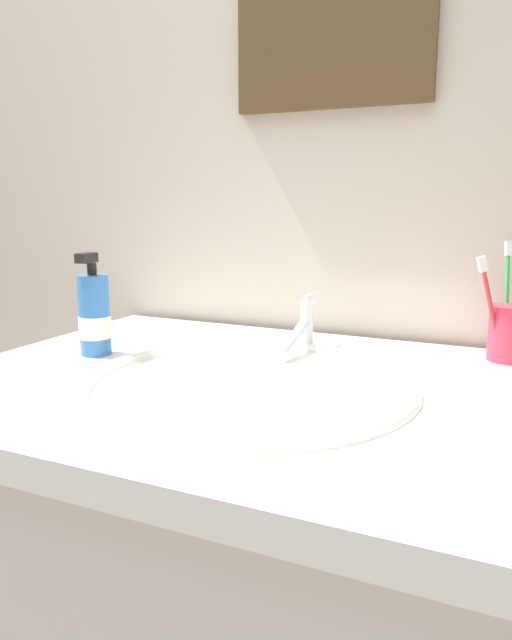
{
  "coord_description": "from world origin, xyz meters",
  "views": [
    {
      "loc": [
        0.35,
        -0.76,
        1.17
      ],
      "look_at": [
        0.01,
        -0.0,
        1.01
      ],
      "focal_mm": 32.93,
      "sensor_mm": 36.0,
      "label": 1
    }
  ],
  "objects_px": {
    "toothbrush_green": "(507,291)",
    "soap_dispenser": "(94,316)",
    "faucet": "(302,328)",
    "toothbrush_red": "(490,302)",
    "toothbrush_cup": "(511,333)"
  },
  "relations": [
    {
      "from": "faucet",
      "to": "toothbrush_red",
      "type": "distance_m",
      "value": 0.31
    },
    {
      "from": "faucet",
      "to": "soap_dispenser",
      "type": "distance_m",
      "value": 0.36
    },
    {
      "from": "toothbrush_green",
      "to": "soap_dispenser",
      "type": "distance_m",
      "value": 0.7
    },
    {
      "from": "soap_dispenser",
      "to": "toothbrush_red",
      "type": "bearing_deg",
      "value": 19.8
    },
    {
      "from": "toothbrush_red",
      "to": "soap_dispenser",
      "type": "distance_m",
      "value": 0.65
    },
    {
      "from": "toothbrush_green",
      "to": "toothbrush_red",
      "type": "height_order",
      "value": "toothbrush_green"
    },
    {
      "from": "faucet",
      "to": "soap_dispenser",
      "type": "xyz_separation_m",
      "value": [
        -0.31,
        -0.18,
        0.03
      ]
    },
    {
      "from": "faucet",
      "to": "toothbrush_green",
      "type": "bearing_deg",
      "value": 17.28
    },
    {
      "from": "faucet",
      "to": "toothbrush_red",
      "type": "bearing_deg",
      "value": 8.66
    },
    {
      "from": "faucet",
      "to": "toothbrush_red",
      "type": "relative_size",
      "value": 0.96
    },
    {
      "from": "toothbrush_green",
      "to": "soap_dispenser",
      "type": "xyz_separation_m",
      "value": [
        -0.64,
        -0.28,
        -0.05
      ]
    },
    {
      "from": "toothbrush_cup",
      "to": "soap_dispenser",
      "type": "relative_size",
      "value": 0.53
    },
    {
      "from": "faucet",
      "to": "toothbrush_green",
      "type": "distance_m",
      "value": 0.35
    },
    {
      "from": "toothbrush_red",
      "to": "soap_dispenser",
      "type": "height_order",
      "value": "same"
    },
    {
      "from": "faucet",
      "to": "soap_dispenser",
      "type": "height_order",
      "value": "soap_dispenser"
    }
  ]
}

